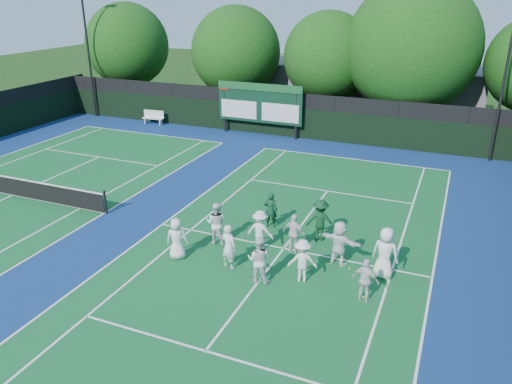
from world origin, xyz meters
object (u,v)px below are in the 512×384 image
at_px(bench, 154,117).
at_px(coach_left, 271,210).
at_px(tennis_net, 11,186).
at_px(scoreboard, 260,103).

bearing_deg(bench, coach_left, -41.92).
xyz_separation_m(tennis_net, coach_left, (12.83, 1.59, 0.29)).
xyz_separation_m(scoreboard, coach_left, (5.84, -12.99, -1.41)).
bearing_deg(scoreboard, bench, -178.55).
bearing_deg(coach_left, scoreboard, -79.29).
xyz_separation_m(scoreboard, tennis_net, (-6.99, -14.59, -1.70)).
bearing_deg(coach_left, tennis_net, -6.44).
xyz_separation_m(tennis_net, bench, (-1.40, 14.37, 0.06)).
height_order(bench, coach_left, coach_left).
height_order(tennis_net, coach_left, coach_left).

